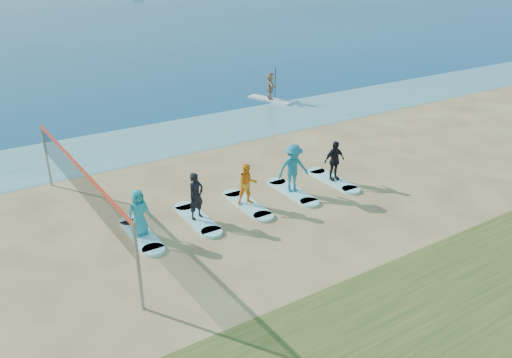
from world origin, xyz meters
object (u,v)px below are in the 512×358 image
volleyball_net (79,180)px  surfboard_4 (333,180)px  surfboard_0 (141,235)px  student_2 (247,184)px  surfboard_2 (247,205)px  student_3 (293,168)px  paddleboarder (270,86)px  student_4 (334,161)px  student_1 (196,196)px  paddleboard (270,100)px  surfboard_1 (197,219)px  surfboard_3 (292,192)px  student_0 (139,212)px

volleyball_net → surfboard_4: bearing=-6.4°
surfboard_0 → student_2: student_2 is taller
surfboard_0 → surfboard_2: (3.96, 0.00, 0.00)m
student_2 → student_3: bearing=16.1°
paddleboarder → surfboard_4: bearing=-178.1°
volleyball_net → student_4: volleyball_net is taller
student_1 → paddleboard: bearing=29.7°
volleyball_net → surfboard_4: 9.57m
surfboard_2 → surfboard_4: 3.96m
volleyball_net → surfboard_1: 4.00m
volleyball_net → student_1: 3.68m
student_1 → surfboard_3: student_1 is taller
student_4 → surfboard_1: bearing=-177.7°
student_0 → student_4: student_4 is taller
surfboard_1 → student_1: student_1 is taller
surfboard_1 → student_2: (1.98, 0.00, 0.80)m
student_1 → surfboard_2: bearing=-17.5°
volleyball_net → student_3: bearing=-8.1°
surfboard_2 → paddleboarder: bearing=53.0°
surfboard_2 → student_2: size_ratio=1.46×
surfboard_0 → student_1: 2.16m
volleyball_net → surfboard_3: size_ratio=4.13×
paddleboard → student_3: (-6.52, -11.29, 0.95)m
surfboard_2 → surfboard_3: (1.98, 0.00, 0.00)m
paddleboard → surfboard_4: size_ratio=1.36×
surfboard_3 → student_0: bearing=180.0°
student_1 → student_2: size_ratio=1.08×
surfboard_2 → surfboard_3: same height
paddleboard → student_1: size_ratio=1.84×
volleyball_net → surfboard_0: bearing=-36.6°
surfboard_0 → surfboard_4: 7.92m
paddleboarder → surfboard_0: bearing=156.0°
volleyball_net → student_1: volleyball_net is taller
surfboard_0 → student_0: (0.00, 0.00, 0.81)m
student_4 → paddleboard: bearing=70.4°
surfboard_0 → student_3: size_ratio=1.19×
surfboard_3 → surfboard_4: same height
surfboard_4 → student_4: (0.00, 0.00, 0.84)m
surfboard_0 → paddleboarder: bearing=42.2°
student_0 → surfboard_1: student_0 is taller
surfboard_1 → surfboard_4: same height
volleyball_net → surfboard_4: size_ratio=4.13×
surfboard_1 → student_1: size_ratio=1.35×
surfboard_1 → student_4: (5.94, 0.00, 0.84)m
volleyball_net → student_3: volleyball_net is taller
paddleboarder → student_0: bearing=156.0°
student_0 → student_2: student_0 is taller
paddleboard → surfboard_1: paddleboard is taller
surfboard_0 → surfboard_2: 3.96m
surfboard_4 → student_4: 0.84m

